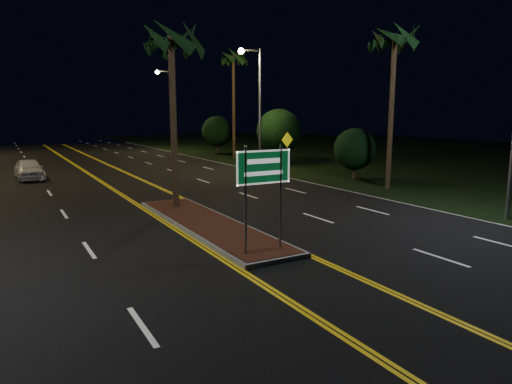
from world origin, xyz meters
TOP-DOWN VIEW (x-y plane):
  - ground at (0.00, 0.00)m, footprint 120.00×120.00m
  - grass_right at (30.00, 25.00)m, footprint 40.00×110.00m
  - median_island at (0.00, 7.00)m, footprint 2.25×10.25m
  - highway_sign at (0.00, 2.80)m, footprint 1.80×0.08m
  - streetlight_right_mid at (10.61, 22.00)m, footprint 1.91×0.44m
  - streetlight_right_far at (10.61, 42.00)m, footprint 1.91×0.44m
  - palm_median at (0.00, 10.50)m, footprint 2.40×2.40m
  - palm_right_near at (12.50, 10.00)m, footprint 2.40×2.40m
  - palm_right_far at (12.80, 30.00)m, footprint 2.40×2.40m
  - shrub_near at (13.50, 14.00)m, footprint 2.70×2.70m
  - shrub_mid at (14.00, 24.00)m, footprint 3.78×3.78m
  - shrub_far at (13.80, 36.00)m, footprint 3.24×3.24m
  - car_near at (-5.08, 24.15)m, footprint 2.24×4.79m
  - warning_sign at (13.00, 21.21)m, footprint 1.16×0.24m

SIDE VIEW (x-z plane):
  - ground at x=0.00m, z-range 0.00..0.00m
  - grass_right at x=30.00m, z-range 0.00..0.01m
  - median_island at x=0.00m, z-range 0.00..0.17m
  - car_near at x=-5.08m, z-range 0.00..1.57m
  - warning_sign at x=13.00m, z-range 0.45..3.25m
  - shrub_near at x=13.50m, z-range 0.30..3.60m
  - shrub_far at x=13.80m, z-range 0.36..4.32m
  - highway_sign at x=0.00m, z-range 0.80..4.00m
  - shrub_mid at x=14.00m, z-range 0.42..5.04m
  - streetlight_right_mid at x=10.61m, z-range 1.16..10.16m
  - streetlight_right_far at x=10.61m, z-range 1.16..10.16m
  - palm_median at x=0.00m, z-range 3.13..11.43m
  - palm_right_near at x=12.50m, z-range 3.56..12.86m
  - palm_right_far at x=12.80m, z-range 3.99..14.29m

